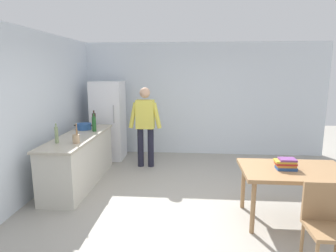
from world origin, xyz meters
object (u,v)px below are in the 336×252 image
(cooking_pot, at_px, (84,126))
(utensil_jar, at_px, (76,138))
(refrigerator, at_px, (108,120))
(book_stack, at_px, (286,164))
(bottle_wine_dark, at_px, (94,120))
(person, at_px, (145,122))
(chair, at_px, (326,221))
(dining_table, at_px, (294,175))
(bottle_wine_green, at_px, (94,124))
(bottle_vinegar_tall, at_px, (56,135))

(cooking_pot, relative_size, utensil_jar, 1.25)
(refrigerator, relative_size, cooking_pot, 4.50)
(book_stack, bearing_deg, bottle_wine_dark, 149.13)
(bottle_wine_dark, bearing_deg, utensil_jar, -83.48)
(person, bearing_deg, chair, -52.97)
(refrigerator, bearing_deg, book_stack, -40.54)
(refrigerator, height_order, cooking_pot, refrigerator)
(dining_table, height_order, utensil_jar, utensil_jar)
(cooking_pot, xyz_separation_m, utensil_jar, (0.27, -1.07, 0.02))
(bottle_wine_dark, bearing_deg, dining_table, -29.74)
(utensil_jar, xyz_separation_m, bottle_wine_dark, (-0.16, 1.36, 0.07))
(dining_table, bearing_deg, bottle_wine_green, 155.37)
(utensil_jar, bearing_deg, chair, -25.52)
(dining_table, bearing_deg, utensil_jar, 169.97)
(chair, bearing_deg, dining_table, 77.37)
(book_stack, bearing_deg, person, 135.82)
(book_stack, bearing_deg, chair, -82.41)
(chair, distance_m, book_stack, 1.01)
(bottle_vinegar_tall, bearing_deg, chair, -23.30)
(bottle_wine_green, relative_size, bottle_wine_dark, 1.00)
(refrigerator, distance_m, bottle_wine_dark, 0.79)
(utensil_jar, height_order, bottle_wine_green, bottle_wine_green)
(utensil_jar, xyz_separation_m, bottle_wine_green, (-0.01, 0.91, 0.07))
(bottle_wine_green, bearing_deg, refrigerator, 93.34)
(utensil_jar, bearing_deg, bottle_wine_dark, 96.52)
(person, bearing_deg, refrigerator, 149.77)
(person, xyz_separation_m, cooking_pot, (-1.14, -0.51, -0.02))
(refrigerator, distance_m, book_stack, 4.18)
(person, xyz_separation_m, chair, (2.35, -3.11, -0.44))
(cooking_pot, distance_m, bottle_vinegar_tall, 1.09)
(dining_table, distance_m, utensil_jar, 3.29)
(bottle_vinegar_tall, xyz_separation_m, book_stack, (3.41, -0.57, -0.21))
(chair, bearing_deg, bottle_wine_dark, 126.74)
(bottle_wine_green, distance_m, book_stack, 3.45)
(cooking_pot, xyz_separation_m, bottle_wine_dark, (0.11, 0.29, 0.09))
(dining_table, xyz_separation_m, utensil_jar, (-3.22, 0.57, 0.31))
(cooking_pot, bearing_deg, utensil_jar, -76.09)
(refrigerator, xyz_separation_m, person, (0.95, -0.55, 0.08))
(bottle_wine_dark, bearing_deg, chair, -40.63)
(utensil_jar, relative_size, bottle_wine_green, 0.94)
(utensil_jar, bearing_deg, book_stack, -10.67)
(chair, distance_m, cooking_pot, 4.38)
(dining_table, relative_size, chair, 1.54)
(utensil_jar, xyz_separation_m, bottle_vinegar_tall, (-0.31, -0.02, 0.06))
(refrigerator, height_order, person, refrigerator)
(refrigerator, relative_size, book_stack, 6.60)
(utensil_jar, xyz_separation_m, book_stack, (3.09, -0.58, -0.16))
(person, height_order, cooking_pot, person)
(chair, height_order, cooking_pot, cooking_pot)
(refrigerator, relative_size, bottle_wine_dark, 5.29)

